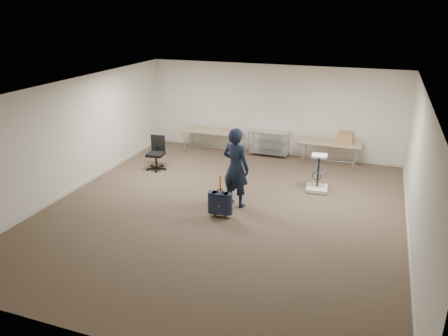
% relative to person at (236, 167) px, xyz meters
% --- Properties ---
extents(ground, '(9.00, 9.00, 0.00)m').
position_rel_person_xyz_m(ground, '(-0.17, -0.40, -0.95)').
color(ground, '#4A3D2D').
rests_on(ground, ground).
extents(room_shell, '(8.00, 9.00, 9.00)m').
position_rel_person_xyz_m(room_shell, '(-0.17, 0.98, -0.90)').
color(room_shell, silver).
rests_on(room_shell, ground).
extents(folding_table_left, '(1.80, 0.75, 0.73)m').
position_rel_person_xyz_m(folding_table_left, '(-2.07, 3.55, -0.27)').
color(folding_table_left, '#9F8361').
rests_on(folding_table_left, ground).
extents(folding_table_right, '(1.80, 0.75, 0.73)m').
position_rel_person_xyz_m(folding_table_right, '(1.73, 3.55, -0.27)').
color(folding_table_right, '#9F8361').
rests_on(folding_table_right, ground).
extents(wire_shelf, '(1.22, 0.47, 0.80)m').
position_rel_person_xyz_m(wire_shelf, '(-0.17, 3.80, -0.51)').
color(wire_shelf, silver).
rests_on(wire_shelf, ground).
extents(person, '(0.79, 0.64, 1.89)m').
position_rel_person_xyz_m(person, '(0.00, 0.00, 0.00)').
color(person, black).
rests_on(person, ground).
extents(suitcase, '(0.38, 0.24, 0.99)m').
position_rel_person_xyz_m(suitcase, '(-0.12, -0.73, -0.61)').
color(suitcase, black).
rests_on(suitcase, ground).
extents(office_chair, '(0.59, 0.59, 0.97)m').
position_rel_person_xyz_m(office_chair, '(-2.92, 1.53, -0.65)').
color(office_chair, black).
rests_on(office_chair, ground).
extents(equipment_cart, '(0.57, 0.57, 0.97)m').
position_rel_person_xyz_m(equipment_cart, '(1.70, 1.50, -0.69)').
color(equipment_cart, beige).
rests_on(equipment_cart, ground).
extents(cardboard_box, '(0.43, 0.34, 0.31)m').
position_rel_person_xyz_m(cardboard_box, '(2.16, 3.63, -0.06)').
color(cardboard_box, olive).
rests_on(cardboard_box, folding_table_right).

